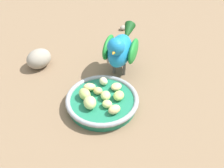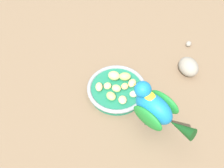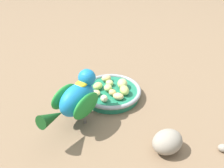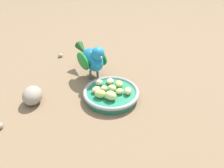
{
  "view_description": "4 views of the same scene",
  "coord_description": "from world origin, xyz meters",
  "px_view_note": "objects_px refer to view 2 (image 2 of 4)",
  "views": [
    {
      "loc": [
        0.23,
        0.5,
        0.57
      ],
      "look_at": [
        -0.03,
        -0.01,
        0.06
      ],
      "focal_mm": 47.94,
      "sensor_mm": 36.0,
      "label": 1
    },
    {
      "loc": [
        -0.48,
        -0.01,
        0.66
      ],
      "look_at": [
        -0.0,
        0.01,
        0.05
      ],
      "focal_mm": 40.0,
      "sensor_mm": 36.0,
      "label": 2
    },
    {
      "loc": [
        -0.1,
        -0.63,
        0.46
      ],
      "look_at": [
        -0.0,
        -0.04,
        0.07
      ],
      "focal_mm": 38.5,
      "sensor_mm": 36.0,
      "label": 3
    },
    {
      "loc": [
        0.56,
        0.15,
        0.45
      ],
      "look_at": [
        -0.01,
        -0.01,
        0.05
      ],
      "focal_mm": 34.15,
      "sensor_mm": 36.0,
      "label": 4
    }
  ],
  "objects_px": {
    "apple_piece_0": "(116,88)",
    "apple_piece_4": "(99,87)",
    "parrot": "(155,108)",
    "rock_large": "(188,67)",
    "apple_piece_1": "(132,83)",
    "apple_piece_5": "(125,85)",
    "feeding_bowl": "(117,90)",
    "pebble_1": "(189,44)",
    "apple_piece_6": "(134,94)",
    "apple_piece_8": "(123,100)",
    "apple_piece_7": "(113,76)",
    "apple_piece_3": "(111,96)",
    "apple_piece_2": "(108,86)",
    "apple_piece_9": "(125,77)"
  },
  "relations": [
    {
      "from": "apple_piece_0",
      "to": "apple_piece_4",
      "type": "distance_m",
      "value": 0.06
    },
    {
      "from": "parrot",
      "to": "rock_large",
      "type": "relative_size",
      "value": 2.21
    },
    {
      "from": "apple_piece_1",
      "to": "apple_piece_5",
      "type": "height_order",
      "value": "same"
    },
    {
      "from": "feeding_bowl",
      "to": "rock_large",
      "type": "distance_m",
      "value": 0.26
    },
    {
      "from": "feeding_bowl",
      "to": "pebble_1",
      "type": "bearing_deg",
      "value": -49.05
    },
    {
      "from": "apple_piece_6",
      "to": "rock_large",
      "type": "distance_m",
      "value": 0.23
    },
    {
      "from": "apple_piece_1",
      "to": "apple_piece_8",
      "type": "relative_size",
      "value": 1.08
    },
    {
      "from": "apple_piece_4",
      "to": "apple_piece_6",
      "type": "bearing_deg",
      "value": -102.21
    },
    {
      "from": "apple_piece_4",
      "to": "parrot",
      "type": "bearing_deg",
      "value": -122.53
    },
    {
      "from": "apple_piece_0",
      "to": "apple_piece_6",
      "type": "relative_size",
      "value": 1.15
    },
    {
      "from": "apple_piece_7",
      "to": "pebble_1",
      "type": "height_order",
      "value": "apple_piece_7"
    },
    {
      "from": "apple_piece_3",
      "to": "apple_piece_5",
      "type": "xyz_separation_m",
      "value": [
        0.04,
        -0.04,
        -0.0
      ]
    },
    {
      "from": "apple_piece_3",
      "to": "rock_large",
      "type": "xyz_separation_m",
      "value": [
        0.14,
        -0.26,
        -0.01
      ]
    },
    {
      "from": "apple_piece_2",
      "to": "parrot",
      "type": "height_order",
      "value": "parrot"
    },
    {
      "from": "apple_piece_8",
      "to": "apple_piece_9",
      "type": "distance_m",
      "value": 0.09
    },
    {
      "from": "apple_piece_1",
      "to": "apple_piece_9",
      "type": "relative_size",
      "value": 0.84
    },
    {
      "from": "apple_piece_8",
      "to": "parrot",
      "type": "xyz_separation_m",
      "value": [
        -0.06,
        -0.09,
        0.05
      ]
    },
    {
      "from": "apple_piece_1",
      "to": "apple_piece_5",
      "type": "relative_size",
      "value": 1.35
    },
    {
      "from": "feeding_bowl",
      "to": "apple_piece_3",
      "type": "distance_m",
      "value": 0.04
    },
    {
      "from": "feeding_bowl",
      "to": "apple_piece_6",
      "type": "relative_size",
      "value": 7.48
    },
    {
      "from": "apple_piece_4",
      "to": "pebble_1",
      "type": "relative_size",
      "value": 1.31
    },
    {
      "from": "apple_piece_6",
      "to": "apple_piece_4",
      "type": "bearing_deg",
      "value": 77.79
    },
    {
      "from": "apple_piece_9",
      "to": "rock_large",
      "type": "xyz_separation_m",
      "value": [
        0.06,
        -0.22,
        -0.01
      ]
    },
    {
      "from": "apple_piece_5",
      "to": "apple_piece_7",
      "type": "distance_m",
      "value": 0.05
    },
    {
      "from": "apple_piece_3",
      "to": "apple_piece_4",
      "type": "xyz_separation_m",
      "value": [
        0.03,
        0.04,
        0.0
      ]
    },
    {
      "from": "apple_piece_8",
      "to": "apple_piece_4",
      "type": "bearing_deg",
      "value": 59.07
    },
    {
      "from": "apple_piece_4",
      "to": "parrot",
      "type": "xyz_separation_m",
      "value": [
        -0.1,
        -0.16,
        0.05
      ]
    },
    {
      "from": "apple_piece_2",
      "to": "rock_large",
      "type": "bearing_deg",
      "value": -70.42
    },
    {
      "from": "apple_piece_0",
      "to": "rock_large",
      "type": "distance_m",
      "value": 0.26
    },
    {
      "from": "apple_piece_0",
      "to": "pebble_1",
      "type": "xyz_separation_m",
      "value": [
        0.24,
        -0.27,
        -0.02
      ]
    },
    {
      "from": "apple_piece_2",
      "to": "parrot",
      "type": "bearing_deg",
      "value": -128.73
    },
    {
      "from": "apple_piece_8",
      "to": "rock_large",
      "type": "xyz_separation_m",
      "value": [
        0.15,
        -0.22,
        -0.0
      ]
    },
    {
      "from": "apple_piece_6",
      "to": "rock_large",
      "type": "bearing_deg",
      "value": -56.47
    },
    {
      "from": "apple_piece_1",
      "to": "rock_large",
      "type": "height_order",
      "value": "rock_large"
    },
    {
      "from": "apple_piece_3",
      "to": "apple_piece_8",
      "type": "bearing_deg",
      "value": -107.76
    },
    {
      "from": "apple_piece_7",
      "to": "feeding_bowl",
      "type": "bearing_deg",
      "value": -160.53
    },
    {
      "from": "apple_piece_0",
      "to": "apple_piece_7",
      "type": "xyz_separation_m",
      "value": [
        0.05,
        0.01,
        0.0
      ]
    },
    {
      "from": "apple_piece_0",
      "to": "apple_piece_3",
      "type": "height_order",
      "value": "same"
    },
    {
      "from": "apple_piece_2",
      "to": "rock_large",
      "type": "height_order",
      "value": "rock_large"
    },
    {
      "from": "apple_piece_2",
      "to": "apple_piece_4",
      "type": "bearing_deg",
      "value": 101.23
    },
    {
      "from": "parrot",
      "to": "rock_large",
      "type": "xyz_separation_m",
      "value": [
        0.21,
        -0.14,
        -0.06
      ]
    },
    {
      "from": "apple_piece_1",
      "to": "apple_piece_2",
      "type": "distance_m",
      "value": 0.08
    },
    {
      "from": "apple_piece_4",
      "to": "apple_piece_7",
      "type": "bearing_deg",
      "value": -42.97
    },
    {
      "from": "apple_piece_6",
      "to": "apple_piece_7",
      "type": "bearing_deg",
      "value": 44.57
    },
    {
      "from": "apple_piece_7",
      "to": "parrot",
      "type": "distance_m",
      "value": 0.2
    },
    {
      "from": "feeding_bowl",
      "to": "apple_piece_6",
      "type": "distance_m",
      "value": 0.06
    },
    {
      "from": "apple_piece_3",
      "to": "apple_piece_7",
      "type": "relative_size",
      "value": 0.84
    },
    {
      "from": "apple_piece_2",
      "to": "apple_piece_9",
      "type": "xyz_separation_m",
      "value": [
        0.04,
        -0.06,
        0.0
      ]
    },
    {
      "from": "apple_piece_2",
      "to": "apple_piece_6",
      "type": "height_order",
      "value": "apple_piece_6"
    },
    {
      "from": "apple_piece_0",
      "to": "apple_piece_4",
      "type": "relative_size",
      "value": 0.91
    }
  ]
}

